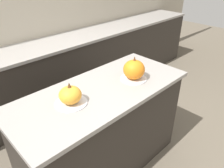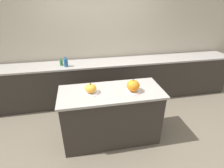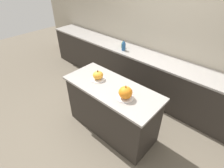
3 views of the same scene
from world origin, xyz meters
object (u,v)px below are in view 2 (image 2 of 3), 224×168
(pumpkin_cake_right, at_px, (133,86))
(bottle_tall, at_px, (66,61))
(bottle_short, at_px, (61,62))
(pumpkin_cake_left, at_px, (91,89))

(pumpkin_cake_right, height_order, bottle_tall, bottle_tall)
(bottle_tall, relative_size, bottle_short, 1.44)
(pumpkin_cake_right, xyz_separation_m, bottle_short, (-1.10, 1.28, -0.00))
(pumpkin_cake_right, distance_m, bottle_tall, 1.55)
(pumpkin_cake_right, relative_size, bottle_tall, 1.07)
(pumpkin_cake_left, xyz_separation_m, bottle_tall, (-0.39, 1.11, 0.05))
(bottle_tall, height_order, bottle_short, bottle_tall)
(bottle_short, bearing_deg, pumpkin_cake_left, -68.05)
(pumpkin_cake_right, bearing_deg, bottle_short, 130.70)
(bottle_tall, bearing_deg, pumpkin_cake_right, -49.81)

